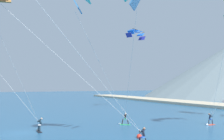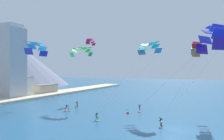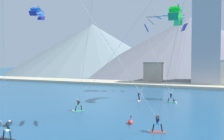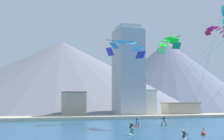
{
  "view_description": "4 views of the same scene",
  "coord_description": "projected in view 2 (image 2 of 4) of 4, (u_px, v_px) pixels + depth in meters",
  "views": [
    {
      "loc": [
        31.18,
        -3.27,
        5.52
      ],
      "look_at": [
        -1.19,
        12.68,
        7.77
      ],
      "focal_mm": 40.0,
      "sensor_mm": 36.0,
      "label": 1
    },
    {
      "loc": [
        -35.73,
        -5.03,
        9.36
      ],
      "look_at": [
        0.73,
        11.24,
        9.41
      ],
      "focal_mm": 35.0,
      "sensor_mm": 36.0,
      "label": 2
    },
    {
      "loc": [
        16.05,
        -11.19,
        6.69
      ],
      "look_at": [
        2.82,
        19.47,
        5.47
      ],
      "focal_mm": 35.0,
      "sensor_mm": 36.0,
      "label": 3
    },
    {
      "loc": [
        -15.05,
        -22.71,
        4.25
      ],
      "look_at": [
        -2.41,
        14.21,
        8.14
      ],
      "focal_mm": 50.0,
      "sensor_mm": 36.0,
      "label": 4
    }
  ],
  "objects": [
    {
      "name": "parafoil_kite_distant_high_outer",
      "position": [
        90.0,
        41.0,
        70.37
      ],
      "size": [
        5.3,
        2.29,
        2.02
      ],
      "color": "red"
    },
    {
      "name": "parafoil_kite_near_trail",
      "position": [
        212.0,
        37.0,
        35.37
      ],
      "size": [
        9.02,
        10.86,
        15.15
      ],
      "color": "#36198F"
    },
    {
      "name": "parafoil_kite_mid_center",
      "position": [
        149.0,
        47.0,
        46.23
      ],
      "size": [
        12.1,
        10.4,
        13.97
      ],
      "color": "teal"
    },
    {
      "name": "ground_plane",
      "position": [
        175.0,
        129.0,
        34.67
      ],
      "size": [
        400.0,
        400.0,
        0.0
      ],
      "primitive_type": "plane",
      "color": "#23567F"
    },
    {
      "name": "shore_building_promenade_mid",
      "position": [
        17.0,
        87.0,
        74.06
      ],
      "size": [
        8.27,
        6.78,
        7.22
      ],
      "color": "silver",
      "rests_on": "ground"
    },
    {
      "name": "kitesurfer_near_lead",
      "position": [
        77.0,
        105.0,
        55.15
      ],
      "size": [
        1.78,
        0.62,
        1.7
      ],
      "color": "#33B266",
      "rests_on": "ground"
    },
    {
      "name": "highrise_tower",
      "position": [
        11.0,
        62.0,
        71.3
      ],
      "size": [
        7.0,
        7.0,
        24.46
      ],
      "color": "#A8ADB7",
      "rests_on": "ground"
    },
    {
      "name": "shore_building_harbour_front",
      "position": [
        45.0,
        89.0,
        84.73
      ],
      "size": [
        10.37,
        4.44,
        3.85
      ],
      "color": "#A89E8E",
      "rests_on": "ground"
    },
    {
      "name": "kitesurfer_mid_center",
      "position": [
        97.0,
        118.0,
        40.36
      ],
      "size": [
        1.44,
        1.58,
        1.67
      ],
      "color": "#33B266",
      "rests_on": "ground"
    },
    {
      "name": "mountain_peak_east_shoulder",
      "position": [
        1.0,
        58.0,
        137.72
      ],
      "size": [
        83.79,
        83.79,
        34.17
      ],
      "color": "slate",
      "rests_on": "ground"
    },
    {
      "name": "race_marker_buoy",
      "position": [
        128.0,
        113.0,
        47.04
      ],
      "size": [
        0.56,
        0.56,
        1.02
      ],
      "color": "red",
      "rests_on": "ground"
    },
    {
      "name": "kitesurfer_far_right",
      "position": [
        68.0,
        109.0,
        49.78
      ],
      "size": [
        0.63,
        1.77,
        1.67
      ],
      "color": "#E54C33",
      "rests_on": "ground"
    },
    {
      "name": "parafoil_kite_far_right",
      "position": [
        81.0,
        51.0,
        55.3
      ],
      "size": [
        6.57,
        6.16,
        13.87
      ],
      "color": "#14925C"
    },
    {
      "name": "parafoil_kite_far_left",
      "position": [
        196.0,
        48.0,
        44.89
      ],
      "size": [
        7.59,
        13.29,
        13.75
      ],
      "color": "#A47337"
    },
    {
      "name": "parafoil_kite_near_lead",
      "position": [
        37.0,
        48.0,
        56.61
      ],
      "size": [
        8.9,
        12.46,
        15.34
      ],
      "color": "#232FBE"
    },
    {
      "name": "kitesurfer_near_trail",
      "position": [
        161.0,
        124.0,
        35.8
      ],
      "size": [
        1.74,
        0.64,
        1.75
      ],
      "color": "black",
      "rests_on": "ground"
    },
    {
      "name": "kitesurfer_far_left",
      "position": [
        140.0,
        109.0,
        49.15
      ],
      "size": [
        1.78,
        0.84,
        1.79
      ],
      "color": "#E54C33",
      "rests_on": "ground"
    }
  ]
}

